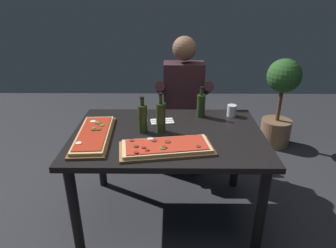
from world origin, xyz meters
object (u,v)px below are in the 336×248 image
(vinegar_bottle_green, at_px, (161,117))
(dining_table, at_px, (168,144))
(pizza_rectangular_front, at_px, (166,147))
(wine_bottle_dark, at_px, (201,105))
(seated_diner, at_px, (183,100))
(pizza_rectangular_left, at_px, (94,135))
(diner_chair, at_px, (183,119))
(potted_plant_corner, at_px, (280,100))
(tumbler_near_camera, at_px, (232,111))
(oil_bottle_amber, at_px, (143,118))

(vinegar_bottle_green, bearing_deg, dining_table, -25.68)
(pizza_rectangular_front, xyz_separation_m, wine_bottle_dark, (0.28, 0.58, 0.08))
(pizza_rectangular_front, relative_size, seated_diner, 0.49)
(dining_table, height_order, pizza_rectangular_left, pizza_rectangular_left)
(pizza_rectangular_left, distance_m, diner_chair, 1.18)
(wine_bottle_dark, relative_size, seated_diner, 0.19)
(pizza_rectangular_front, relative_size, pizza_rectangular_left, 0.99)
(pizza_rectangular_front, xyz_separation_m, diner_chair, (0.15, 1.11, -0.27))
(dining_table, height_order, vinegar_bottle_green, vinegar_bottle_green)
(diner_chair, bearing_deg, potted_plant_corner, 19.31)
(vinegar_bottle_green, height_order, tumbler_near_camera, vinegar_bottle_green)
(dining_table, distance_m, seated_diner, 0.76)
(dining_table, bearing_deg, oil_bottle_amber, 174.81)
(pizza_rectangular_left, xyz_separation_m, tumbler_near_camera, (1.05, 0.41, 0.03))
(wine_bottle_dark, xyz_separation_m, seated_diner, (-0.13, 0.41, -0.10))
(oil_bottle_amber, bearing_deg, potted_plant_corner, 40.32)
(dining_table, bearing_deg, tumbler_near_camera, 32.59)
(pizza_rectangular_front, relative_size, wine_bottle_dark, 2.53)
(pizza_rectangular_left, bearing_deg, oil_bottle_amber, 15.21)
(pizza_rectangular_front, height_order, diner_chair, diner_chair)
(seated_diner, height_order, potted_plant_corner, seated_diner)
(wine_bottle_dark, distance_m, vinegar_bottle_green, 0.44)
(pizza_rectangular_left, distance_m, wine_bottle_dark, 0.89)
(pizza_rectangular_front, bearing_deg, vinegar_bottle_green, 98.51)
(seated_diner, xyz_separation_m, potted_plant_corner, (1.13, 0.52, -0.19))
(oil_bottle_amber, distance_m, potted_plant_corner, 1.93)
(vinegar_bottle_green, height_order, potted_plant_corner, vinegar_bottle_green)
(tumbler_near_camera, distance_m, diner_chair, 0.71)
(diner_chair, bearing_deg, seated_diner, -90.00)
(oil_bottle_amber, xyz_separation_m, potted_plant_corner, (1.45, 1.23, -0.29))
(wine_bottle_dark, height_order, seated_diner, seated_diner)
(dining_table, height_order, pizza_rectangular_front, pizza_rectangular_front)
(dining_table, distance_m, vinegar_bottle_green, 0.22)
(dining_table, xyz_separation_m, pizza_rectangular_left, (-0.53, -0.08, 0.12))
(pizza_rectangular_front, bearing_deg, seated_diner, 81.27)
(wine_bottle_dark, xyz_separation_m, potted_plant_corner, (1.00, 0.93, -0.28))
(vinegar_bottle_green, bearing_deg, wine_bottle_dark, 42.85)
(pizza_rectangular_left, distance_m, potted_plant_corner, 2.24)
(potted_plant_corner, bearing_deg, dining_table, -135.45)
(pizza_rectangular_left, bearing_deg, tumbler_near_camera, 21.42)
(dining_table, distance_m, wine_bottle_dark, 0.46)
(pizza_rectangular_front, relative_size, diner_chair, 0.74)
(potted_plant_corner, bearing_deg, wine_bottle_dark, -137.17)
(dining_table, relative_size, pizza_rectangular_left, 2.15)
(pizza_rectangular_front, height_order, vinegar_bottle_green, vinegar_bottle_green)
(pizza_rectangular_left, bearing_deg, diner_chair, 54.28)
(oil_bottle_amber, height_order, potted_plant_corner, potted_plant_corner)
(diner_chair, bearing_deg, dining_table, -99.48)
(pizza_rectangular_left, xyz_separation_m, vinegar_bottle_green, (0.48, 0.10, 0.10))
(wine_bottle_dark, relative_size, tumbler_near_camera, 2.69)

